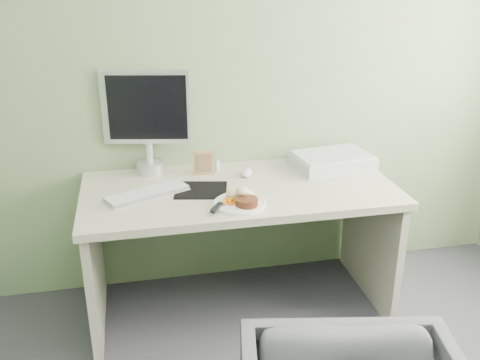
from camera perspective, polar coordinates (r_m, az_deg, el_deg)
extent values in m
plane|color=#72835C|center=(2.93, -1.59, 13.37)|extent=(3.50, 0.00, 3.50)
cube|color=beige|center=(2.75, -0.05, -1.13)|extent=(1.60, 0.75, 0.04)
cube|color=#B4AC99|center=(2.88, -15.22, -9.01)|extent=(0.04, 0.70, 0.69)
cube|color=#B4AC99|center=(3.14, 13.74, -6.10)|extent=(0.04, 0.70, 0.69)
cylinder|color=white|center=(2.54, -0.04, -2.53)|extent=(0.25, 0.25, 0.01)
cylinder|color=black|center=(2.50, 0.76, -2.35)|extent=(0.12, 0.12, 0.03)
ellipsoid|color=tan|center=(2.58, 0.30, -1.22)|extent=(0.14, 0.11, 0.06)
cube|color=orange|center=(2.52, -1.10, -2.15)|extent=(0.07, 0.06, 0.04)
cube|color=silver|center=(2.57, -1.33, -1.86)|extent=(0.10, 0.13, 0.01)
cube|color=black|center=(2.46, -2.52, -2.94)|extent=(0.07, 0.09, 0.02)
cube|color=black|center=(2.71, -4.16, -1.08)|extent=(0.30, 0.28, 0.00)
cube|color=white|center=(2.67, -9.85, -1.39)|extent=(0.42, 0.28, 0.02)
ellipsoid|color=white|center=(2.88, 0.74, 0.79)|extent=(0.09, 0.12, 0.04)
cube|color=#A2804B|center=(2.89, -3.90, 1.86)|extent=(0.11, 0.02, 0.14)
cylinder|color=white|center=(2.95, -2.45, 1.46)|extent=(0.03, 0.03, 0.05)
cone|color=#89A9DC|center=(2.93, -2.46, 2.13)|extent=(0.02, 0.02, 0.02)
cube|color=silver|center=(3.05, 9.79, 2.00)|extent=(0.46, 0.34, 0.07)
cylinder|color=silver|center=(2.96, -9.54, 1.33)|extent=(0.15, 0.15, 0.06)
cylinder|color=silver|center=(2.93, -9.64, 2.85)|extent=(0.04, 0.04, 0.10)
cube|color=silver|center=(2.88, -9.98, 7.69)|extent=(0.47, 0.13, 0.39)
cube|color=black|center=(2.86, -9.96, 7.58)|extent=(0.41, 0.09, 0.34)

